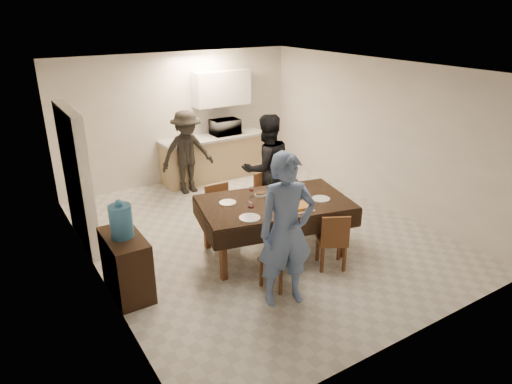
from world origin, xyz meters
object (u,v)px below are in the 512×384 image
Objects in this scene: console at (126,265)px; wine_bottle at (270,190)px; person_near at (286,231)px; water_pitcher at (297,190)px; savoury_tart at (296,207)px; person_far at (266,168)px; water_jug at (121,221)px; dining_table at (275,204)px; person_kitchen at (187,152)px; microwave at (225,127)px.

console is 2.53× the size of wine_bottle.
person_near reaches higher than console.
savoury_tart is (-0.25, -0.33, -0.08)m from water_pitcher.
person_far is at bearing 59.04° from wine_bottle.
water_jug is 2.86m from person_far.
console is at bearing 177.84° from wine_bottle.
console is at bearing 159.48° from person_near.
console is at bearing -170.80° from dining_table.
person_kitchen is (2.08, 2.75, 0.41)m from console.
dining_table is at bearing -3.44° from console.
dining_table is at bearing -88.58° from person_kitchen.
person_near is 1.18× the size of person_kitchen.
savoury_tart is at bearing -127.15° from water_pitcher.
person_far is (0.20, 1.10, -0.03)m from water_pitcher.
microwave is (3.16, 3.20, 0.67)m from console.
water_pitcher is 1.35m from person_near.
microwave is 2.33m from person_far.
savoury_tart is 0.22× the size of person_near.
water_pitcher is 3.44m from microwave.
water_jug is 2.51m from water_pitcher.
person_kitchen reaches higher than microwave.
water_jug is at bearing -127.15° from person_kitchen.
person_near is (-1.56, -4.37, -0.11)m from microwave.
wine_bottle is 0.42m from water_pitcher.
console is 2.35m from savoury_tart.
person_near is (-0.50, -1.10, -0.04)m from wine_bottle.
person_near is at bearing -36.37° from water_jug.
person_kitchen is at bearing 104.06° from dining_table.
dining_table is 2.88m from person_kitchen.
wine_bottle is 2.83m from person_kitchen.
person_kitchen is (0.48, 3.92, -0.14)m from person_near.
person_kitchen reaches higher than console.
person_kitchen is at bearing 52.85° from console.
dining_table is 5.66× the size of water_jug.
water_pitcher is at bearing 78.88° from microwave.
water_jug reaches higher than wine_bottle.
savoury_tart is at bearing 61.72° from person_near.
wine_bottle is at bearing 147.64° from dining_table.
person_far is (2.70, 0.92, -0.10)m from water_jug.
microwave reaches higher than savoury_tart.
dining_table is at bearing 171.87° from water_pitcher.
person_kitchen reaches higher than wine_bottle.
water_jug is (-2.15, 0.13, 0.22)m from dining_table.
water_pitcher is 0.12× the size of person_far.
person_far reaches higher than savoury_tart.
dining_table is 5.53× the size of savoury_tart.
person_near is 1.05× the size of person_far.
savoury_tart is (0.15, -0.43, -0.14)m from wine_bottle.
person_far is at bearing 74.99° from dining_table.
water_jug is 0.25× the size of person_kitchen.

